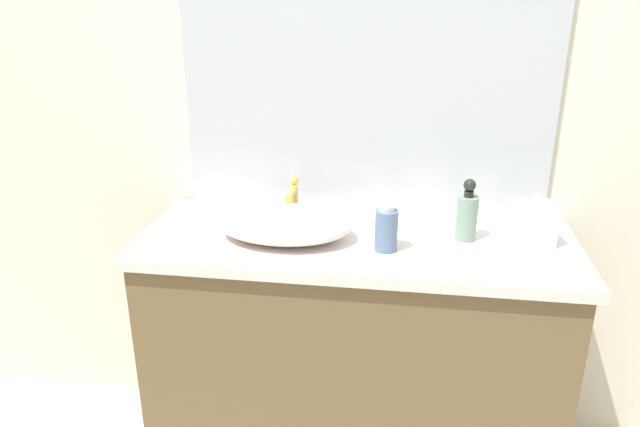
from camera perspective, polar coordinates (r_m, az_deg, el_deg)
The scene contains 8 objects.
bathroom_wall_rear at distance 1.99m, azimuth 1.71°, elevation 13.32°, with size 6.00×0.06×2.60m, color silver.
vanity_counter at distance 2.03m, azimuth 3.14°, elevation -13.28°, with size 1.31×0.51×0.85m.
wall_mirror_panel at distance 1.93m, azimuth 4.49°, elevation 16.34°, with size 1.18×0.01×1.13m, color #B2BCC6.
sink_basin at distance 1.80m, azimuth -3.40°, elevation -0.95°, with size 0.41×0.26×0.09m, color silver.
faucet at distance 1.93m, azimuth -2.55°, elevation 1.64°, with size 0.03×0.13×0.14m.
soap_dispenser at distance 1.83m, azimuth 13.69°, elevation -0.10°, with size 0.06×0.06×0.19m.
lotion_bottle at distance 1.73m, azimuth 6.28°, elevation -1.48°, with size 0.07×0.07×0.14m.
tissue_box at distance 1.88m, azimuth 19.46°, elevation -0.64°, with size 0.13×0.13×0.16m.
Camera 1 is at (0.23, -1.23, 1.58)m, focal length 33.94 mm.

